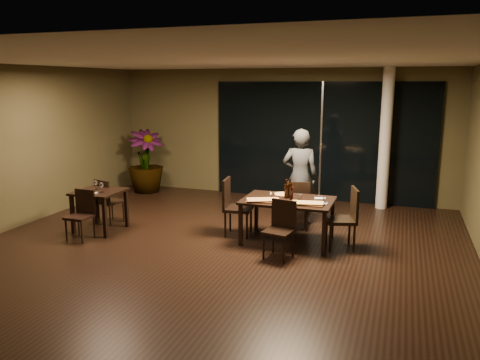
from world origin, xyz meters
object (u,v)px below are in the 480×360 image
at_px(chair_main_near, 281,226).
at_px(bottle_b, 291,191).
at_px(chair_main_far, 297,203).
at_px(chair_side_near, 82,212).
at_px(chair_main_right, 346,215).
at_px(diner, 300,177).
at_px(main_table, 288,204).
at_px(side_table, 99,197).
at_px(chair_main_left, 233,204).
at_px(chair_side_far, 107,199).
at_px(bottle_a, 286,189).
at_px(bottle_c, 290,188).
at_px(potted_plant, 146,161).

xyz_separation_m(chair_main_near, bottle_b, (-0.01, 0.71, 0.39)).
bearing_deg(chair_main_far, chair_side_near, 10.85).
height_order(chair_main_right, diner, diner).
distance_m(chair_main_far, bottle_b, 0.79).
xyz_separation_m(main_table, chair_main_far, (0.01, 0.71, -0.16)).
xyz_separation_m(side_table, chair_main_left, (2.39, 0.57, -0.05)).
bearing_deg(chair_side_far, chair_main_far, -151.46).
bearing_deg(chair_main_right, main_table, -106.71).
relative_size(chair_main_left, bottle_a, 3.16).
distance_m(chair_main_right, bottle_b, 0.98).
height_order(chair_main_near, bottle_c, bottle_c).
bearing_deg(bottle_a, bottle_c, 45.63).
distance_m(chair_main_right, bottle_c, 1.04).
height_order(chair_main_far, chair_main_right, chair_main_right).
xyz_separation_m(chair_main_right, chair_side_far, (-4.50, -0.10, -0.08)).
bearing_deg(chair_side_near, potted_plant, 103.54).
bearing_deg(bottle_c, bottle_a, -134.37).
xyz_separation_m(chair_side_near, bottle_c, (3.41, 1.11, 0.44)).
xyz_separation_m(main_table, potted_plant, (-4.21, 2.52, 0.10)).
bearing_deg(side_table, diner, 26.04).
xyz_separation_m(chair_main_near, diner, (-0.11, 1.84, 0.42)).
height_order(chair_main_near, diner, diner).
relative_size(chair_main_far, bottle_b, 3.36).
bearing_deg(bottle_a, main_table, -56.80).
bearing_deg(diner, bottle_c, 85.05).
xyz_separation_m(chair_main_far, chair_main_right, (0.96, -0.69, 0.04)).
xyz_separation_m(diner, bottle_b, (0.10, -1.13, -0.03)).
bearing_deg(potted_plant, main_table, -30.92).
bearing_deg(chair_main_left, bottle_c, -94.41).
bearing_deg(diner, chair_main_near, 85.79).
bearing_deg(main_table, bottle_c, 90.41).
bearing_deg(chair_side_near, main_table, 16.92).
bearing_deg(chair_main_far, bottle_c, 73.53).
relative_size(chair_main_near, chair_side_near, 1.04).
distance_m(side_table, diner, 3.74).
bearing_deg(bottle_c, chair_side_far, -176.54).
xyz_separation_m(chair_side_near, bottle_b, (3.46, 1.00, 0.41)).
height_order(chair_main_far, potted_plant, potted_plant).
height_order(chair_main_right, potted_plant, potted_plant).
bearing_deg(chair_main_left, chair_side_near, 106.37).
xyz_separation_m(main_table, chair_main_near, (0.06, -0.70, -0.18)).
height_order(chair_side_far, bottle_c, bottle_c).
bearing_deg(diner, chair_side_near, 24.76).
xyz_separation_m(side_table, bottle_b, (3.45, 0.51, 0.27)).
xyz_separation_m(side_table, chair_main_right, (4.37, 0.52, -0.06)).
bearing_deg(chair_main_right, side_table, -100.92).
bearing_deg(side_table, chair_main_near, -3.29).
distance_m(chair_main_left, potted_plant, 4.04).
xyz_separation_m(main_table, chair_main_left, (-1.01, 0.07, -0.11)).
distance_m(chair_side_near, diner, 4.01).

